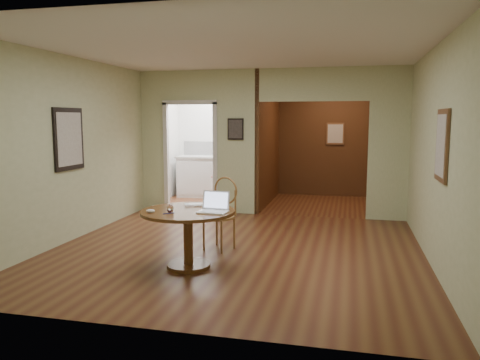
% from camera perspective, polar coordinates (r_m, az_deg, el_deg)
% --- Properties ---
extents(floor, '(5.00, 5.00, 0.00)m').
position_cam_1_polar(floor, '(6.47, -0.61, -8.61)').
color(floor, '#4D2416').
rests_on(floor, ground).
extents(room_shell, '(5.20, 7.50, 5.00)m').
position_cam_1_polar(room_shell, '(9.35, 1.15, 4.38)').
color(room_shell, white).
rests_on(room_shell, ground).
extents(dining_table, '(1.13, 1.13, 0.71)m').
position_cam_1_polar(dining_table, '(5.67, -6.35, -5.50)').
color(dining_table, brown).
rests_on(dining_table, ground).
extents(chair, '(0.54, 0.54, 1.00)m').
position_cam_1_polar(chair, '(6.46, -2.26, -3.57)').
color(chair, olive).
rests_on(chair, ground).
extents(open_laptop, '(0.35, 0.31, 0.23)m').
position_cam_1_polar(open_laptop, '(5.51, -3.15, -3.22)').
color(open_laptop, white).
rests_on(open_laptop, dining_table).
extents(closed_laptop, '(0.38, 0.32, 0.03)m').
position_cam_1_polar(closed_laptop, '(5.89, -5.16, -3.05)').
color(closed_laptop, silver).
rests_on(closed_laptop, dining_table).
extents(mouse, '(0.11, 0.07, 0.04)m').
position_cam_1_polar(mouse, '(5.54, -10.86, -3.73)').
color(mouse, white).
rests_on(mouse, dining_table).
extents(wine_glass, '(0.08, 0.08, 0.09)m').
position_cam_1_polar(wine_glass, '(5.51, -8.51, -3.49)').
color(wine_glass, white).
rests_on(wine_glass, dining_table).
extents(pen, '(0.11, 0.10, 0.01)m').
position_cam_1_polar(pen, '(5.46, -8.68, -4.04)').
color(pen, '#0C1157').
rests_on(pen, dining_table).
extents(kitchen_cabinet, '(2.06, 0.60, 0.94)m').
position_cam_1_polar(kitchen_cabinet, '(10.70, -2.24, 0.39)').
color(kitchen_cabinet, silver).
rests_on(kitchen_cabinet, ground).
extents(grocery_bag, '(0.39, 0.36, 0.33)m').
position_cam_1_polar(grocery_bag, '(10.55, -0.41, 3.75)').
color(grocery_bag, beige).
rests_on(grocery_bag, kitchen_cabinet).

